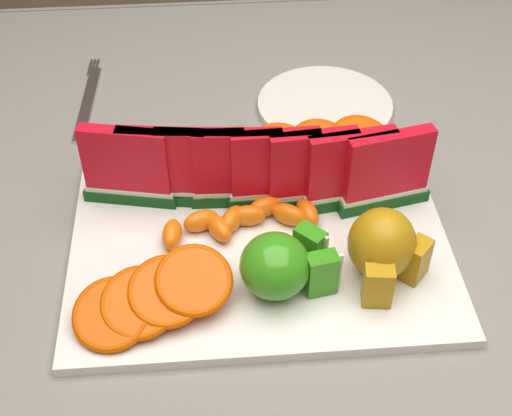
# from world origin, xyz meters

# --- Properties ---
(table) EXTENTS (1.40, 0.90, 0.75)m
(table) POSITION_xyz_m (0.00, 0.00, 0.65)
(table) COLOR #4B3119
(table) RESTS_ON ground
(tablecloth) EXTENTS (1.53, 1.03, 0.20)m
(tablecloth) POSITION_xyz_m (0.00, 0.00, 0.72)
(tablecloth) COLOR slate
(tablecloth) RESTS_ON table
(platter) EXTENTS (0.40, 0.30, 0.01)m
(platter) POSITION_xyz_m (-0.00, -0.04, 0.76)
(platter) COLOR silver
(platter) RESTS_ON tablecloth
(apple_cluster) EXTENTS (0.11, 0.09, 0.06)m
(apple_cluster) POSITION_xyz_m (0.01, -0.11, 0.80)
(apple_cluster) COLOR #348309
(apple_cluster) RESTS_ON platter
(pear_cluster) EXTENTS (0.09, 0.09, 0.08)m
(pear_cluster) POSITION_xyz_m (0.11, -0.10, 0.81)
(pear_cluster) COLOR #B58809
(pear_cluster) RESTS_ON platter
(side_plate) EXTENTS (0.23, 0.23, 0.01)m
(side_plate) POSITION_xyz_m (0.11, 0.20, 0.76)
(side_plate) COLOR silver
(side_plate) RESTS_ON tablecloth
(fork) EXTENTS (0.02, 0.20, 0.00)m
(fork) POSITION_xyz_m (-0.21, 0.24, 0.76)
(fork) COLOR silver
(fork) RESTS_ON tablecloth
(watermelon_row) EXTENTS (0.39, 0.07, 0.10)m
(watermelon_row) POSITION_xyz_m (-0.00, 0.01, 0.82)
(watermelon_row) COLOR #12410D
(watermelon_row) RESTS_ON platter
(orange_fan_front) EXTENTS (0.17, 0.11, 0.05)m
(orange_fan_front) POSITION_xyz_m (-0.11, -0.14, 0.79)
(orange_fan_front) COLOR #CC4700
(orange_fan_front) RESTS_ON platter
(orange_fan_back) EXTENTS (0.33, 0.10, 0.04)m
(orange_fan_back) POSITION_xyz_m (0.01, 0.08, 0.79)
(orange_fan_back) COLOR #CC4700
(orange_fan_back) RESTS_ON platter
(tangerine_segments) EXTENTS (0.17, 0.07, 0.02)m
(tangerine_segments) POSITION_xyz_m (-0.02, -0.03, 0.78)
(tangerine_segments) COLOR #D95E10
(tangerine_segments) RESTS_ON platter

